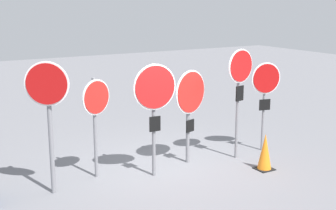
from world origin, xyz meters
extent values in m
plane|color=slate|center=(0.00, 0.00, 0.00)|extent=(40.00, 40.00, 0.00)
cylinder|color=slate|center=(-2.52, -0.07, 1.20)|extent=(0.08, 0.08, 2.40)
cylinder|color=white|center=(-2.56, -0.12, 2.03)|extent=(0.68, 0.43, 0.78)
cylinder|color=#AD0F0F|center=(-2.56, -0.14, 2.03)|extent=(0.63, 0.40, 0.72)
cylinder|color=slate|center=(-1.54, 0.29, 1.00)|extent=(0.07, 0.07, 2.00)
cylinder|color=white|center=(-1.52, 0.24, 1.62)|extent=(0.65, 0.28, 0.69)
cylinder|color=red|center=(-1.52, 0.22, 1.62)|extent=(0.59, 0.26, 0.63)
cylinder|color=slate|center=(-0.53, -0.23, 1.13)|extent=(0.07, 0.07, 2.25)
cylinder|color=white|center=(-0.53, -0.29, 1.81)|extent=(0.89, 0.07, 0.89)
cylinder|color=red|center=(-0.53, -0.31, 1.81)|extent=(0.83, 0.07, 0.83)
cube|color=black|center=(-0.53, -0.29, 1.08)|extent=(0.23, 0.04, 0.30)
cylinder|color=slate|center=(0.48, 0.09, 0.97)|extent=(0.08, 0.08, 1.95)
cylinder|color=white|center=(0.50, 0.03, 1.56)|extent=(0.89, 0.30, 0.92)
cylinder|color=red|center=(0.51, 0.02, 1.56)|extent=(0.83, 0.29, 0.86)
cube|color=black|center=(0.50, 0.03, 0.83)|extent=(0.24, 0.10, 0.26)
cylinder|color=slate|center=(1.58, -0.20, 1.16)|extent=(0.06, 0.06, 2.33)
cylinder|color=white|center=(1.58, -0.25, 2.07)|extent=(0.72, 0.14, 0.73)
cylinder|color=red|center=(1.59, -0.27, 2.07)|extent=(0.66, 0.13, 0.67)
cube|color=black|center=(1.58, -0.25, 1.47)|extent=(0.23, 0.06, 0.33)
cylinder|color=slate|center=(2.44, -0.08, 1.00)|extent=(0.05, 0.05, 2.00)
cylinder|color=white|center=(2.43, -0.13, 1.71)|extent=(0.71, 0.18, 0.72)
cylinder|color=#AD0F0F|center=(2.43, -0.15, 1.71)|extent=(0.65, 0.16, 0.66)
cube|color=black|center=(2.43, -0.13, 1.10)|extent=(0.27, 0.08, 0.25)
cube|color=black|center=(1.61, -1.09, 0.01)|extent=(0.35, 0.35, 0.02)
cone|color=orange|center=(1.61, -1.09, 0.39)|extent=(0.29, 0.29, 0.74)
camera|label=1|loc=(-4.77, -8.00, 3.43)|focal=50.00mm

